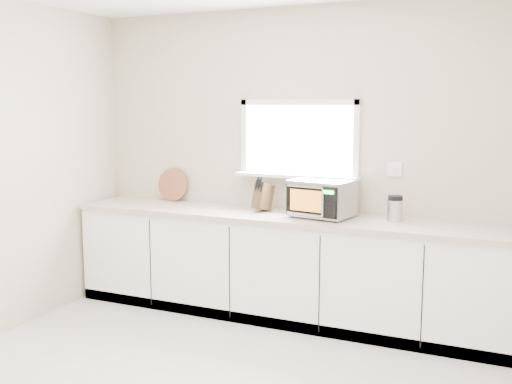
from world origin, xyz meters
The scene contains 7 objects.
back_wall centered at (0.00, 2.00, 1.36)m, with size 4.00×0.17×2.70m.
cabinets centered at (0.00, 1.70, 0.44)m, with size 3.92×0.60×0.88m, color white.
countertop centered at (0.00, 1.69, 0.90)m, with size 3.92×0.64×0.04m, color beige.
microwave centered at (0.31, 1.72, 1.08)m, with size 0.54×0.46×0.31m.
knife_block centered at (-0.25, 1.77, 1.05)m, with size 0.15×0.24×0.31m.
cutting_board centered at (-1.28, 1.94, 1.08)m, with size 0.32×0.32×0.02m, color brown.
coffee_grinder centered at (0.90, 1.80, 1.02)m, with size 0.15×0.15×0.21m.
Camera 1 is at (1.82, -3.01, 1.86)m, focal length 42.00 mm.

